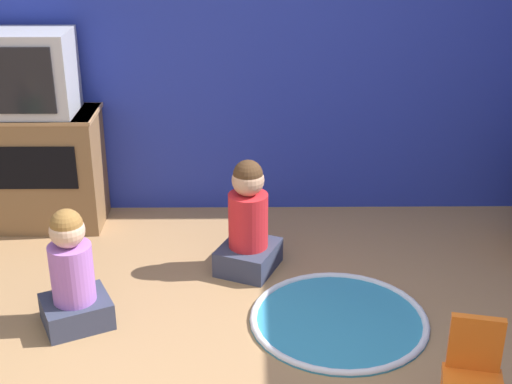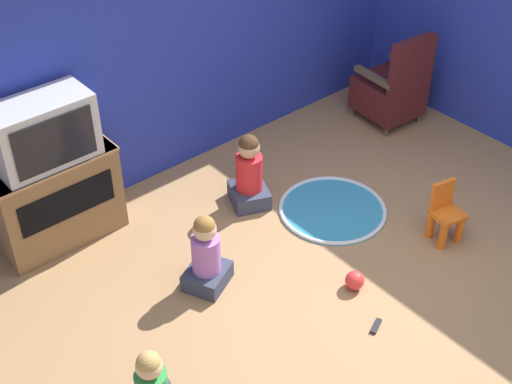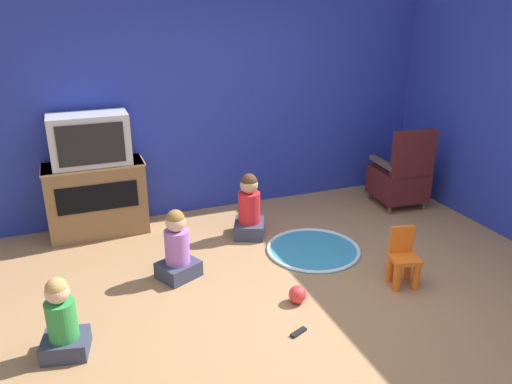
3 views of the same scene
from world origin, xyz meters
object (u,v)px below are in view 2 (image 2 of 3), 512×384
(child_watching_right, at_px, (249,174))
(remote_control, at_px, (376,326))
(black_armchair, at_px, (392,89))
(yellow_kid_chair, at_px, (445,216))
(toy_ball, at_px, (355,280))
(television, at_px, (42,132))
(tv_cabinet, at_px, (56,198))
(child_watching_center, at_px, (206,256))

(child_watching_right, height_order, remote_control, child_watching_right)
(black_armchair, bearing_deg, remote_control, 44.31)
(yellow_kid_chair, xyz_separation_m, toy_ball, (-1.00, 0.06, -0.15))
(television, relative_size, black_armchair, 0.78)
(television, relative_size, toy_ball, 5.20)
(tv_cabinet, xyz_separation_m, television, (0.00, -0.01, 0.64))
(television, xyz_separation_m, toy_ball, (1.42, -1.98, -0.98))
(tv_cabinet, height_order, black_armchair, black_armchair)
(television, height_order, black_armchair, television)
(child_watching_center, relative_size, child_watching_right, 0.95)
(child_watching_right, bearing_deg, tv_cabinet, 89.76)
(child_watching_center, distance_m, child_watching_right, 1.07)
(television, bearing_deg, black_armchair, -8.41)
(black_armchair, relative_size, child_watching_center, 1.50)
(tv_cabinet, distance_m, child_watching_center, 1.36)
(black_armchair, distance_m, yellow_kid_chair, 1.88)
(tv_cabinet, relative_size, television, 1.32)
(yellow_kid_chair, bearing_deg, television, 152.22)
(tv_cabinet, relative_size, child_watching_center, 1.54)
(child_watching_right, xyz_separation_m, toy_ball, (-0.07, -1.35, -0.23))
(tv_cabinet, xyz_separation_m, child_watching_right, (1.49, -0.65, -0.10))
(tv_cabinet, height_order, child_watching_right, tv_cabinet)
(television, distance_m, child_watching_center, 1.55)
(tv_cabinet, relative_size, black_armchair, 1.03)
(black_armchair, height_order, toy_ball, black_armchair)
(tv_cabinet, height_order, television, television)
(tv_cabinet, height_order, toy_ball, tv_cabinet)
(yellow_kid_chair, relative_size, toy_ball, 3.53)
(remote_control, bearing_deg, black_armchair, 16.58)
(child_watching_center, relative_size, remote_control, 4.28)
(black_armchair, bearing_deg, child_watching_center, 18.25)
(black_armchair, relative_size, yellow_kid_chair, 1.89)
(tv_cabinet, distance_m, yellow_kid_chair, 3.18)
(child_watching_center, distance_m, toy_ball, 1.16)
(black_armchair, distance_m, toy_ball, 2.56)
(television, distance_m, remote_control, 2.87)
(television, bearing_deg, child_watching_right, -23.08)
(television, distance_m, toy_ball, 2.63)
(tv_cabinet, bearing_deg, yellow_kid_chair, -40.46)
(television, relative_size, remote_control, 5.03)
(television, bearing_deg, child_watching_center, -64.22)
(toy_ball, bearing_deg, yellow_kid_chair, -3.65)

